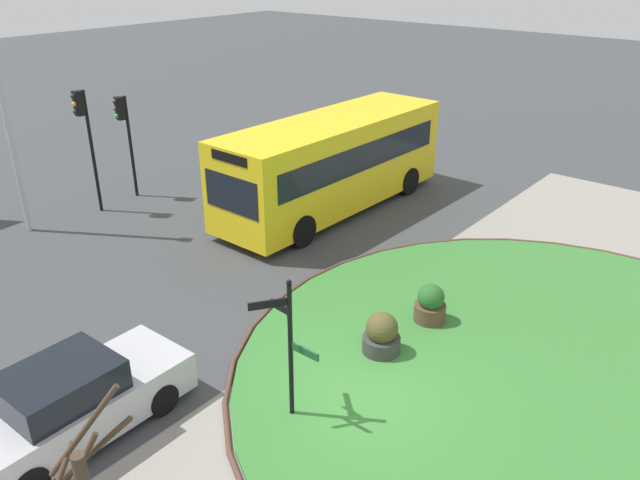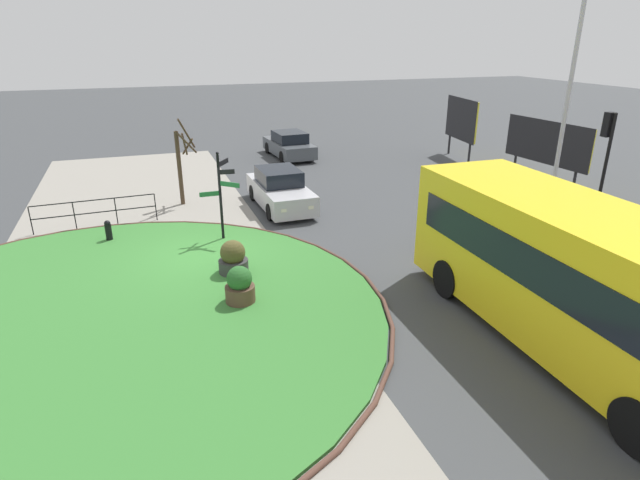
# 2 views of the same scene
# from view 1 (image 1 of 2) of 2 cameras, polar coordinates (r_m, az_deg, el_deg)

# --- Properties ---
(ground) EXTENTS (120.00, 120.00, 0.00)m
(ground) POSITION_cam_1_polar(r_m,az_deg,el_deg) (12.98, 4.00, -14.30)
(ground) COLOR #3D3F42
(sidewalk_paving) EXTENTS (32.00, 8.37, 0.02)m
(sidewalk_paving) POSITION_cam_1_polar(r_m,az_deg,el_deg) (12.28, 11.21, -17.45)
(sidewalk_paving) COLOR gray
(sidewalk_paving) RESTS_ON ground
(grass_island) EXTENTS (13.73, 13.73, 0.10)m
(grass_island) POSITION_cam_1_polar(r_m,az_deg,el_deg) (14.25, 21.24, -11.90)
(grass_island) COLOR #387A33
(grass_island) RESTS_ON ground
(grass_kerb_ring) EXTENTS (14.04, 14.04, 0.11)m
(grass_kerb_ring) POSITION_cam_1_polar(r_m,az_deg,el_deg) (14.25, 21.25, -11.88)
(grass_kerb_ring) COLOR brown
(grass_kerb_ring) RESTS_ON ground
(signpost_directional) EXTENTS (1.14, 1.21, 3.00)m
(signpost_directional) POSITION_cam_1_polar(r_m,az_deg,el_deg) (11.57, -2.85, -9.07)
(signpost_directional) COLOR black
(signpost_directional) RESTS_ON ground
(bus_yellow) EXTENTS (9.12, 2.79, 3.13)m
(bus_yellow) POSITION_cam_1_polar(r_m,az_deg,el_deg) (21.20, 1.12, 7.08)
(bus_yellow) COLOR yellow
(bus_yellow) RESTS_ON ground
(car_near_lane) EXTENTS (4.39, 1.82, 1.53)m
(car_near_lane) POSITION_cam_1_polar(r_m,az_deg,el_deg) (12.61, -21.56, -13.62)
(car_near_lane) COLOR #B7B7BC
(car_near_lane) RESTS_ON ground
(traffic_light_near) EXTENTS (0.49, 0.29, 3.61)m
(traffic_light_near) POSITION_cam_1_polar(r_m,az_deg,el_deg) (23.07, -17.30, 9.96)
(traffic_light_near) COLOR black
(traffic_light_near) RESTS_ON ground
(traffic_light_far) EXTENTS (0.49, 0.27, 4.11)m
(traffic_light_far) POSITION_cam_1_polar(r_m,az_deg,el_deg) (21.93, -20.54, 9.70)
(traffic_light_far) COLOR black
(traffic_light_far) RESTS_ON ground
(planter_near_signpost) EXTENTS (0.75, 0.75, 1.05)m
(planter_near_signpost) POSITION_cam_1_polar(r_m,az_deg,el_deg) (15.22, 9.93, -5.91)
(planter_near_signpost) COLOR brown
(planter_near_signpost) RESTS_ON ground
(planter_kerbside) EXTENTS (0.84, 0.84, 1.05)m
(planter_kerbside) POSITION_cam_1_polar(r_m,az_deg,el_deg) (13.98, 5.59, -8.68)
(planter_kerbside) COLOR #383838
(planter_kerbside) RESTS_ON ground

